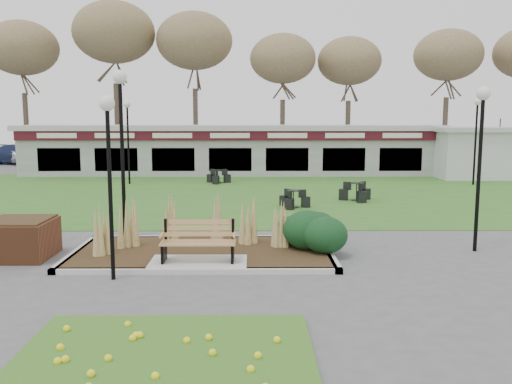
{
  "coord_description": "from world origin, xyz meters",
  "views": [
    {
      "loc": [
        1.22,
        -11.85,
        3.4
      ],
      "look_at": [
        1.33,
        2.0,
        1.46
      ],
      "focal_mm": 38.0,
      "sensor_mm": 36.0,
      "label": 1
    }
  ],
  "objects_px": {
    "bistro_set_b": "(293,202)",
    "car_blue": "(22,154)",
    "bistro_set_a": "(218,179)",
    "car_black": "(123,154)",
    "brick_planter": "(20,238)",
    "food_pavilion": "(231,150)",
    "patio_umbrella": "(498,153)",
    "service_hut": "(474,152)",
    "lamp_post_near_left": "(109,147)",
    "bistro_set_d": "(357,195)",
    "lamp_post_near_right": "(481,132)",
    "lamp_post_far_left": "(128,124)",
    "lamp_post_mid_right": "(121,117)",
    "car_silver": "(44,154)",
    "lamp_post_far_right": "(477,122)",
    "park_bench": "(199,241)"
  },
  "relations": [
    {
      "from": "bistro_set_b",
      "to": "car_blue",
      "type": "relative_size",
      "value": 0.25
    },
    {
      "from": "bistro_set_a",
      "to": "car_black",
      "type": "relative_size",
      "value": 0.29
    },
    {
      "from": "brick_planter",
      "to": "food_pavilion",
      "type": "relative_size",
      "value": 0.06
    },
    {
      "from": "brick_planter",
      "to": "patio_umbrella",
      "type": "height_order",
      "value": "patio_umbrella"
    },
    {
      "from": "service_hut",
      "to": "bistro_set_a",
      "type": "distance_m",
      "value": 14.26
    },
    {
      "from": "lamp_post_near_left",
      "to": "bistro_set_d",
      "type": "bearing_deg",
      "value": 55.96
    },
    {
      "from": "lamp_post_near_right",
      "to": "car_blue",
      "type": "distance_m",
      "value": 33.82
    },
    {
      "from": "service_hut",
      "to": "lamp_post_near_right",
      "type": "distance_m",
      "value": 17.78
    },
    {
      "from": "bistro_set_d",
      "to": "patio_umbrella",
      "type": "distance_m",
      "value": 12.53
    },
    {
      "from": "lamp_post_far_left",
      "to": "bistro_set_b",
      "type": "distance_m",
      "value": 11.0
    },
    {
      "from": "lamp_post_near_left",
      "to": "lamp_post_near_right",
      "type": "height_order",
      "value": "lamp_post_near_right"
    },
    {
      "from": "lamp_post_mid_right",
      "to": "car_black",
      "type": "xyz_separation_m",
      "value": [
        -5.62,
        23.8,
        -2.68
      ]
    },
    {
      "from": "lamp_post_near_left",
      "to": "lamp_post_near_right",
      "type": "xyz_separation_m",
      "value": [
        8.6,
        2.36,
        0.23
      ]
    },
    {
      "from": "lamp_post_near_left",
      "to": "car_blue",
      "type": "relative_size",
      "value": 0.78
    },
    {
      "from": "service_hut",
      "to": "bistro_set_d",
      "type": "distance_m",
      "value": 11.54
    },
    {
      "from": "lamp_post_near_right",
      "to": "car_silver",
      "type": "distance_m",
      "value": 32.79
    },
    {
      "from": "lamp_post_far_right",
      "to": "food_pavilion",
      "type": "bearing_deg",
      "value": 157.6
    },
    {
      "from": "brick_planter",
      "to": "service_hut",
      "type": "xyz_separation_m",
      "value": [
        17.9,
        17.0,
        0.97
      ]
    },
    {
      "from": "park_bench",
      "to": "lamp_post_far_right",
      "type": "distance_m",
      "value": 19.29
    },
    {
      "from": "car_black",
      "to": "bistro_set_d",
      "type": "bearing_deg",
      "value": -132.19
    },
    {
      "from": "lamp_post_near_right",
      "to": "bistro_set_a",
      "type": "height_order",
      "value": "lamp_post_near_right"
    },
    {
      "from": "park_bench",
      "to": "lamp_post_near_right",
      "type": "bearing_deg",
      "value": 10.76
    },
    {
      "from": "bistro_set_a",
      "to": "lamp_post_far_right",
      "type": "bearing_deg",
      "value": -3.62
    },
    {
      "from": "lamp_post_near_right",
      "to": "bistro_set_a",
      "type": "distance_m",
      "value": 16.22
    },
    {
      "from": "lamp_post_far_right",
      "to": "lamp_post_near_right",
      "type": "bearing_deg",
      "value": -111.98
    },
    {
      "from": "bistro_set_b",
      "to": "food_pavilion",
      "type": "bearing_deg",
      "value": 103.15
    },
    {
      "from": "food_pavilion",
      "to": "lamp_post_mid_right",
      "type": "xyz_separation_m",
      "value": [
        -2.38,
        -16.76,
        1.92
      ]
    },
    {
      "from": "lamp_post_near_right",
      "to": "bistro_set_b",
      "type": "relative_size",
      "value": 3.4
    },
    {
      "from": "lamp_post_far_left",
      "to": "bistro_set_a",
      "type": "bearing_deg",
      "value": 3.88
    },
    {
      "from": "brick_planter",
      "to": "bistro_set_b",
      "type": "bearing_deg",
      "value": 44.84
    },
    {
      "from": "lamp_post_far_left",
      "to": "car_blue",
      "type": "bearing_deg",
      "value": 131.58
    },
    {
      "from": "lamp_post_far_left",
      "to": "bistro_set_b",
      "type": "bearing_deg",
      "value": -43.21
    },
    {
      "from": "car_black",
      "to": "park_bench",
      "type": "bearing_deg",
      "value": -153.59
    },
    {
      "from": "lamp_post_near_left",
      "to": "lamp_post_near_right",
      "type": "bearing_deg",
      "value": 15.34
    },
    {
      "from": "bistro_set_d",
      "to": "food_pavilion",
      "type": "bearing_deg",
      "value": 118.26
    },
    {
      "from": "lamp_post_far_right",
      "to": "bistro_set_a",
      "type": "height_order",
      "value": "lamp_post_far_right"
    },
    {
      "from": "food_pavilion",
      "to": "bistro_set_a",
      "type": "height_order",
      "value": "food_pavilion"
    },
    {
      "from": "lamp_post_near_right",
      "to": "car_black",
      "type": "bearing_deg",
      "value": 120.36
    },
    {
      "from": "lamp_post_near_right",
      "to": "bistro_set_d",
      "type": "relative_size",
      "value": 3.04
    },
    {
      "from": "lamp_post_mid_right",
      "to": "bistro_set_d",
      "type": "height_order",
      "value": "lamp_post_mid_right"
    },
    {
      "from": "car_silver",
      "to": "lamp_post_far_left",
      "type": "bearing_deg",
      "value": -159.08
    },
    {
      "from": "lamp_post_near_left",
      "to": "patio_umbrella",
      "type": "distance_m",
      "value": 25.1
    },
    {
      "from": "lamp_post_mid_right",
      "to": "lamp_post_far_left",
      "type": "distance_m",
      "value": 12.49
    },
    {
      "from": "service_hut",
      "to": "car_blue",
      "type": "height_order",
      "value": "service_hut"
    },
    {
      "from": "bistro_set_b",
      "to": "park_bench",
      "type": "bearing_deg",
      "value": -109.35
    },
    {
      "from": "food_pavilion",
      "to": "lamp_post_near_right",
      "type": "height_order",
      "value": "lamp_post_near_right"
    },
    {
      "from": "car_silver",
      "to": "park_bench",
      "type": "bearing_deg",
      "value": -168.83
    },
    {
      "from": "lamp_post_far_right",
      "to": "bistro_set_a",
      "type": "bearing_deg",
      "value": 176.38
    },
    {
      "from": "lamp_post_near_right",
      "to": "lamp_post_mid_right",
      "type": "distance_m",
      "value": 9.43
    },
    {
      "from": "lamp_post_near_left",
      "to": "car_silver",
      "type": "height_order",
      "value": "lamp_post_near_left"
    }
  ]
}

